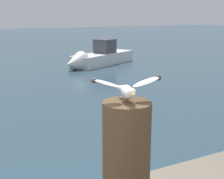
{
  "coord_description": "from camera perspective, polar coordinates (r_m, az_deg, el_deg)",
  "views": [
    {
      "loc": [
        -0.21,
        -2.34,
        2.71
      ],
      "look_at": [
        1.03,
        -0.02,
        2.09
      ],
      "focal_mm": 51.23,
      "sensor_mm": 36.0,
      "label": 1
    }
  ],
  "objects": [
    {
      "name": "mooring_post",
      "position": [
        2.64,
        2.59,
        -10.87
      ],
      "size": [
        0.39,
        0.39,
        0.82
      ],
      "primitive_type": "cylinder",
      "color": "#4C3823",
      "rests_on": "harbor_quay"
    },
    {
      "name": "boat_white",
      "position": [
        17.17,
        -2.82,
        5.61
      ],
      "size": [
        5.06,
        3.39,
        1.58
      ],
      "color": "silver",
      "rests_on": "ground_plane"
    },
    {
      "name": "seagull",
      "position": [
        2.47,
        2.74,
        0.2
      ],
      "size": [
        0.55,
        0.39,
        0.2
      ],
      "color": "tan",
      "rests_on": "mooring_post"
    }
  ]
}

